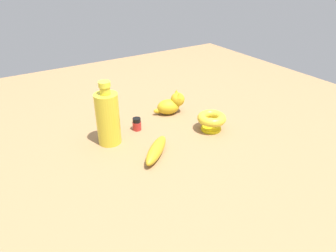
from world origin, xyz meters
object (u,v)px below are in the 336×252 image
Objects in this scene: nail_polish_jar at (137,124)px; cat_figurine at (171,104)px; bottle_tall at (108,118)px; banana at (156,150)px; bowl at (212,120)px.

cat_figurine reaches higher than nail_polish_jar.
nail_polish_jar is at bearing 103.32° from bottle_tall.
nail_polish_jar reaches higher than banana.
cat_figurine is 0.58× the size of bottle_tall.
nail_polish_jar is 0.19m from cat_figurine.
nail_polish_jar is 0.37× the size of cat_figurine.
bottle_tall is (-0.12, -0.35, 0.05)m from bowl.
bottle_tall reaches higher than cat_figurine.
bowl is at bearing 71.22° from bottle_tall.
nail_polish_jar is at bearing 39.49° from banana.
bottle_tall is (0.03, -0.12, 0.07)m from nail_polish_jar.
banana is 1.32× the size of cat_figurine.
bowl reaches higher than nail_polish_jar.
banana is at bearing -41.69° from cat_figurine.
banana is (0.04, -0.26, -0.02)m from bowl.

